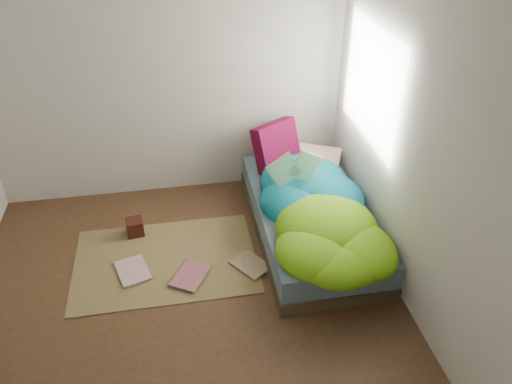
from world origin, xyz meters
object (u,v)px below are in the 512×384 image
Objects in this scene: wooden_box at (135,227)px; floor_book_b at (177,273)px; bed at (310,219)px; floor_book_a at (119,275)px; pillow_magenta at (276,146)px; open_book at (296,159)px.

wooden_box reaches higher than floor_book_b.
floor_book_a is (-1.77, -0.32, -0.14)m from bed.
floor_book_a is (-1.59, -1.03, -0.55)m from pillow_magenta.
open_book is at bearing -3.81° from floor_book_a.
open_book is 2.72× the size of wooden_box.
bed is 1.66m from wooden_box.
wooden_box reaches higher than floor_book_a.
open_book is 1.66m from wooden_box.
open_book is 1.26× the size of floor_book_b.
pillow_magenta reaches higher than bed.
floor_book_a is at bearing -177.75° from pillow_magenta.
floor_book_a is 0.50m from floor_book_b.
pillow_magenta is 1.98m from floor_book_a.
open_book is 1.43m from floor_book_b.
pillow_magenta reaches higher than wooden_box.
open_book is (0.02, -0.67, 0.23)m from pillow_magenta.
bed is 5.94× the size of floor_book_b.
open_book is 1.83m from floor_book_a.
floor_book_b is (0.50, -0.06, 0.00)m from floor_book_a.
pillow_magenta is at bearing 17.33° from wooden_box.
open_book reaches higher than floor_book_b.
open_book is at bearing -118.82° from pillow_magenta.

